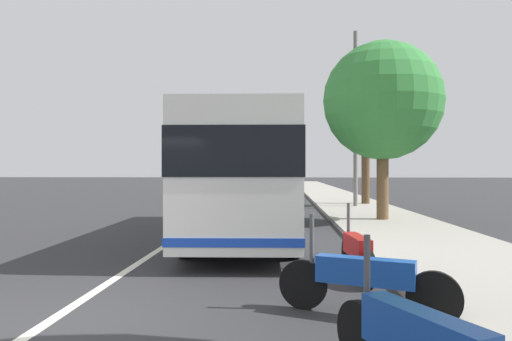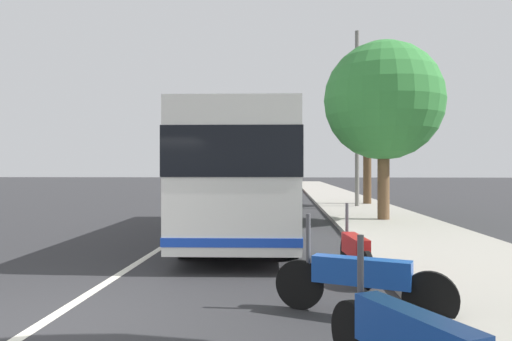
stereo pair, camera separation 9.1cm
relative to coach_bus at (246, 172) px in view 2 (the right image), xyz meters
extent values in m
plane|color=#2D2D30|center=(-7.67, 1.84, -1.80)|extent=(220.00, 220.00, 0.00)
cube|color=#9E998E|center=(2.33, -4.57, -1.73)|extent=(110.00, 3.60, 0.14)
cube|color=silver|center=(2.33, 1.84, -1.79)|extent=(110.00, 0.16, 0.01)
cube|color=silver|center=(0.00, 0.00, -0.04)|extent=(10.22, 2.77, 2.82)
cube|color=black|center=(0.00, 0.00, 0.39)|extent=(10.27, 2.82, 0.90)
cube|color=#193FB2|center=(0.00, 0.00, -1.20)|extent=(10.25, 2.81, 0.16)
cylinder|color=black|center=(3.21, 1.23, -1.30)|extent=(1.01, 0.33, 1.00)
cylinder|color=black|center=(3.28, -1.01, -1.30)|extent=(1.01, 0.33, 1.00)
cylinder|color=black|center=(-3.28, 1.01, -1.30)|extent=(1.01, 0.33, 1.00)
cylinder|color=black|center=(-3.21, -1.23, -1.30)|extent=(1.01, 0.33, 1.00)
cylinder|color=black|center=(-8.64, -1.72, -1.48)|extent=(0.60, 0.35, 0.63)
cube|color=#1947A5|center=(-9.39, -2.09, -1.23)|extent=(1.24, 0.77, 0.40)
cylinder|color=#4C4C51|center=(-8.75, -1.78, -0.88)|extent=(0.06, 0.06, 0.70)
cylinder|color=black|center=(-6.82, -1.28, -1.47)|extent=(0.32, 0.64, 0.66)
cylinder|color=black|center=(-7.43, -2.81, -1.47)|extent=(0.32, 0.64, 0.66)
cube|color=#1947A5|center=(-7.12, -2.04, -1.22)|extent=(0.68, 1.23, 0.34)
cylinder|color=#4C4C51|center=(-6.87, -1.40, -0.87)|extent=(0.06, 0.06, 0.70)
cylinder|color=black|center=(-4.19, -2.23, -1.51)|extent=(0.59, 0.13, 0.58)
cylinder|color=black|center=(-5.66, -2.37, -1.51)|extent=(0.59, 0.13, 0.58)
cube|color=red|center=(-4.92, -2.30, -1.26)|extent=(1.13, 0.34, 0.35)
cylinder|color=#4C4C51|center=(-4.30, -2.24, -0.91)|extent=(0.06, 0.06, 0.70)
cube|color=gray|center=(18.18, 3.90, -1.25)|extent=(4.39, 1.98, 0.74)
cube|color=black|center=(18.23, 3.89, -0.63)|extent=(2.35, 1.72, 0.50)
cylinder|color=black|center=(16.72, 3.21, -1.48)|extent=(0.65, 0.26, 0.64)
cylinder|color=black|center=(16.81, 4.76, -1.48)|extent=(0.65, 0.26, 0.64)
cylinder|color=black|center=(19.54, 3.03, -1.48)|extent=(0.65, 0.26, 0.64)
cylinder|color=black|center=(19.64, 4.59, -1.48)|extent=(0.65, 0.26, 0.64)
cube|color=red|center=(26.34, 0.41, -1.24)|extent=(4.63, 1.88, 0.76)
cube|color=black|center=(26.23, 0.41, -0.63)|extent=(2.48, 1.70, 0.47)
cylinder|color=black|center=(27.87, 1.22, -1.48)|extent=(0.64, 0.23, 0.64)
cylinder|color=black|center=(27.85, -0.44, -1.48)|extent=(0.64, 0.23, 0.64)
cylinder|color=black|center=(24.83, 1.26, -1.48)|extent=(0.64, 0.23, 0.64)
cylinder|color=black|center=(24.81, -0.40, -1.48)|extent=(0.64, 0.23, 0.64)
cylinder|color=brown|center=(3.42, -4.53, -0.28)|extent=(0.41, 0.41, 3.03)
sphere|color=#337F38|center=(3.42, -4.53, 2.48)|extent=(4.13, 4.13, 4.13)
cylinder|color=brown|center=(11.05, -5.30, -0.10)|extent=(0.41, 0.41, 3.39)
sphere|color=#286B2D|center=(11.05, -5.30, 2.41)|extent=(2.73, 2.73, 2.73)
cylinder|color=slate|center=(9.37, -4.53, 2.44)|extent=(0.20, 0.20, 8.47)
camera|label=1|loc=(-13.07, -0.99, 0.06)|focal=32.78mm
camera|label=2|loc=(-13.07, -1.08, 0.06)|focal=32.78mm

